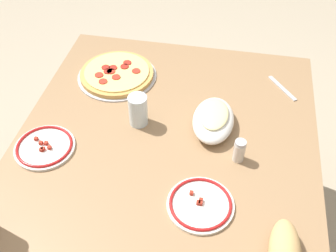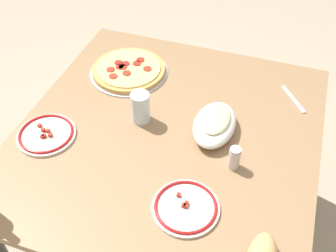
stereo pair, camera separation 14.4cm
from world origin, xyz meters
name	(u,v)px [view 1 (the left image)]	position (x,y,z in m)	size (l,w,h in m)	color
ground_plane	(168,234)	(0.00, 0.00, 0.00)	(8.00, 8.00, 0.00)	tan
dining_table	(168,152)	(0.00, 0.00, 0.61)	(1.13, 1.08, 0.73)	#93704C
pepperoni_pizza	(117,74)	(0.28, 0.27, 0.74)	(0.33, 0.33, 0.03)	#B7B7BC
baked_pasta_dish	(213,119)	(0.06, -0.16, 0.77)	(0.24, 0.15, 0.08)	white
water_glass	(138,110)	(0.03, 0.12, 0.79)	(0.07, 0.07, 0.12)	silver
side_plate_near	(200,204)	(-0.30, -0.16, 0.74)	(0.21, 0.21, 0.02)	white
side_plate_far	(45,147)	(-0.16, 0.41, 0.74)	(0.21, 0.21, 0.02)	white
spice_shaker	(239,151)	(-0.08, -0.26, 0.77)	(0.04, 0.04, 0.09)	silver
fork_left	(282,88)	(0.33, -0.41, 0.73)	(0.17, 0.02, 0.01)	#B7B7BC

